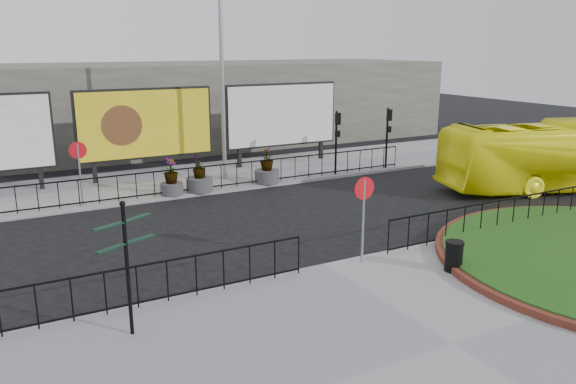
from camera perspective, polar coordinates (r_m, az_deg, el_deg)
ground at (r=15.98m, az=3.70°, el=-7.66°), size 90.00×90.00×0.00m
pavement_near at (r=12.44m, az=16.43°, el=-14.84°), size 30.00×10.00×0.12m
pavement_far at (r=26.42m, az=-10.23°, el=1.30°), size 44.00×6.00×0.12m
railing_near_left at (r=13.46m, az=-18.06°, el=-9.72°), size 10.00×0.10×1.10m
railing_near_right at (r=19.63m, az=20.53°, el=-2.23°), size 9.00×0.10×1.10m
railing_far at (r=24.15m, az=-6.01°, el=1.68°), size 18.00×0.10×1.10m
speed_sign_far at (r=22.47m, az=-20.49°, el=3.10°), size 0.64×0.07×2.47m
speed_sign_near at (r=15.58m, az=7.70°, el=-0.90°), size 0.64×0.07×2.47m
billboard_mid at (r=26.48m, az=-14.25°, el=6.71°), size 6.20×0.31×4.10m
billboard_right at (r=28.98m, az=-0.64°, el=7.80°), size 6.20×0.31×4.10m
lamp_post at (r=25.33m, az=-6.70°, el=11.77°), size 0.74×0.18×9.23m
signal_pole_a at (r=26.45m, az=4.99°, el=6.00°), size 0.22×0.26×3.00m
signal_pole_b at (r=28.20m, az=10.13°, el=6.36°), size 0.22×0.26×3.00m
building_backdrop at (r=35.56m, az=-15.59°, el=8.39°), size 40.00×10.00×5.00m
fingerpost_sign at (r=12.03m, az=-16.10°, el=-6.21°), size 1.32×0.76×2.94m
litter_bin at (r=15.90m, az=16.49°, el=-6.26°), size 0.51×0.51×0.84m
bus at (r=26.84m, az=26.09°, el=3.35°), size 10.94×5.39×2.97m
planter_a at (r=23.42m, az=-11.77°, el=1.20°), size 0.93×0.93×1.55m
planter_b at (r=23.80m, az=-8.99°, el=1.27°), size 1.10×1.10×1.53m
planter_c at (r=24.97m, az=-2.17°, el=2.25°), size 1.09×1.09×1.63m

